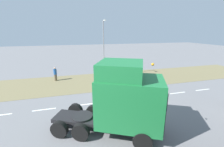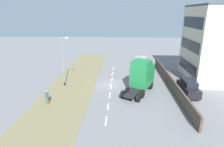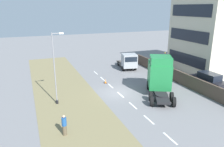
% 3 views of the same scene
% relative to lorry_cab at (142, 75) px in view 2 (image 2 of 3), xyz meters
% --- Properties ---
extents(ground_plane, '(120.00, 120.00, 0.00)m').
position_rel_lorry_cab_xyz_m(ground_plane, '(-4.46, 1.82, -2.27)').
color(ground_plane, slate).
rests_on(ground_plane, ground).
extents(grass_verge, '(7.00, 44.00, 0.01)m').
position_rel_lorry_cab_xyz_m(grass_verge, '(-10.46, 1.82, -2.26)').
color(grass_verge, olive).
rests_on(grass_verge, ground).
extents(lane_markings, '(0.16, 21.00, 0.00)m').
position_rel_lorry_cab_xyz_m(lane_markings, '(-4.46, 1.12, -2.27)').
color(lane_markings, white).
rests_on(lane_markings, ground).
extents(boundary_wall, '(0.25, 24.00, 1.67)m').
position_rel_lorry_cab_xyz_m(boundary_wall, '(4.54, 1.82, -1.44)').
color(boundary_wall, '#4C3D33').
rests_on(boundary_wall, ground).
extents(building_block, '(9.97, 9.37, 13.14)m').
position_rel_lorry_cab_xyz_m(building_block, '(13.04, 5.22, 3.75)').
color(building_block, beige).
rests_on(building_block, ground).
extents(lorry_cab, '(5.12, 6.83, 4.67)m').
position_rel_lorry_cab_xyz_m(lorry_cab, '(0.00, 0.00, 0.00)').
color(lorry_cab, black).
rests_on(lorry_cab, ground).
extents(flatbed_truck, '(3.33, 6.18, 2.70)m').
position_rel_lorry_cab_xyz_m(flatbed_truck, '(1.08, 10.47, -0.84)').
color(flatbed_truck, '#999EA3').
rests_on(flatbed_truck, ground).
extents(parked_car, '(1.99, 4.76, 2.15)m').
position_rel_lorry_cab_xyz_m(parked_car, '(6.31, -1.28, -1.23)').
color(parked_car, black).
rests_on(parked_car, ground).
extents(lamp_post, '(1.25, 0.27, 7.49)m').
position_rel_lorry_cab_xyz_m(lamp_post, '(-11.63, 1.34, 1.31)').
color(lamp_post, black).
rests_on(lamp_post, ground).
extents(pedestrian, '(0.39, 0.39, 1.77)m').
position_rel_lorry_cab_xyz_m(pedestrian, '(-12.03, -4.94, -1.40)').
color(pedestrian, brown).
rests_on(pedestrian, ground).
extents(traffic_cone_lead, '(0.36, 0.36, 0.58)m').
position_rel_lorry_cab_xyz_m(traffic_cone_lead, '(-4.71, 5.59, -1.99)').
color(traffic_cone_lead, black).
rests_on(traffic_cone_lead, ground).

